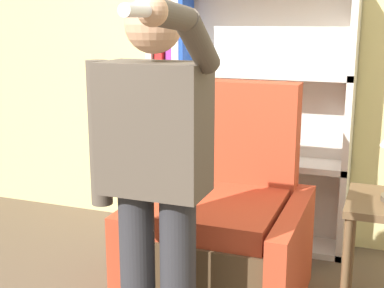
{
  "coord_description": "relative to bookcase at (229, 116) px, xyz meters",
  "views": [
    {
      "loc": [
        0.74,
        -1.52,
        1.5
      ],
      "look_at": [
        -0.09,
        0.68,
        0.95
      ],
      "focal_mm": 50.0,
      "sensor_mm": 36.0,
      "label": 1
    }
  ],
  "objects": [
    {
      "name": "person_standing",
      "position": [
        0.14,
        -1.52,
        0.04
      ],
      "size": [
        0.56,
        0.78,
        1.59
      ],
      "color": "#2D2D33",
      "rests_on": "ground_plane"
    },
    {
      "name": "wall_back",
      "position": [
        0.26,
        0.16,
        0.54
      ],
      "size": [
        8.0,
        0.11,
        2.8
      ],
      "color": "#DBCC84",
      "rests_on": "ground_plane"
    },
    {
      "name": "bookcase",
      "position": [
        0.0,
        0.0,
        0.0
      ],
      "size": [
        1.33,
        0.28,
        1.73
      ],
      "color": "silver",
      "rests_on": "ground_plane"
    },
    {
      "name": "armchair",
      "position": [
        0.21,
        -0.8,
        -0.5
      ],
      "size": [
        0.87,
        0.87,
        1.16
      ],
      "color": "#4C3823",
      "rests_on": "ground_plane"
    }
  ]
}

